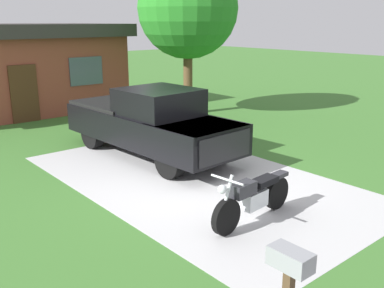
{
  "coord_description": "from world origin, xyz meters",
  "views": [
    {
      "loc": [
        -6.34,
        -7.35,
        3.62
      ],
      "look_at": [
        -0.11,
        -0.02,
        0.9
      ],
      "focal_mm": 40.88,
      "sensor_mm": 36.0,
      "label": 1
    }
  ],
  "objects": [
    {
      "name": "ground_plane",
      "position": [
        0.0,
        0.0,
        0.0
      ],
      "size": [
        80.0,
        80.0,
        0.0
      ],
      "primitive_type": "plane",
      "color": "#3D712D"
    },
    {
      "name": "driveway_pad",
      "position": [
        0.0,
        0.0,
        0.0
      ],
      "size": [
        4.92,
        8.54,
        0.01
      ],
      "primitive_type": "cube",
      "color": "#BCBCBC",
      "rests_on": "ground"
    },
    {
      "name": "motorcycle",
      "position": [
        -0.63,
        -2.36,
        0.47
      ],
      "size": [
        2.21,
        0.7,
        1.09
      ],
      "color": "black",
      "rests_on": "ground"
    },
    {
      "name": "pickup_truck",
      "position": [
        0.35,
        2.37,
        0.95
      ],
      "size": [
        2.27,
        5.71,
        1.9
      ],
      "color": "black",
      "rests_on": "ground"
    },
    {
      "name": "mailbox",
      "position": [
        -2.83,
        -4.85,
        0.98
      ],
      "size": [
        0.26,
        0.48,
        1.26
      ],
      "color": "#4C3823",
      "rests_on": "ground"
    },
    {
      "name": "shade_tree",
      "position": [
        4.76,
        5.97,
        4.07
      ],
      "size": [
        3.83,
        3.83,
        6.0
      ],
      "color": "brown",
      "rests_on": "ground"
    },
    {
      "name": "neighbor_house",
      "position": [
        -0.77,
        11.19,
        1.79
      ],
      "size": [
        9.6,
        5.6,
        3.5
      ],
      "color": "brown",
      "rests_on": "ground"
    }
  ]
}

